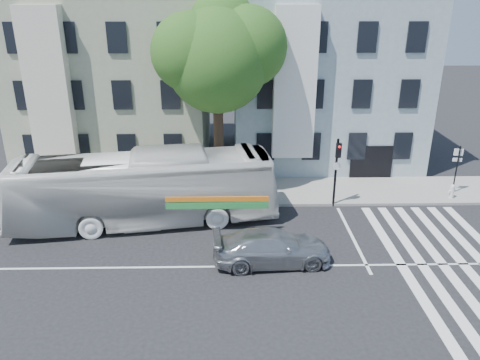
{
  "coord_description": "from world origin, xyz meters",
  "views": [
    {
      "loc": [
        0.72,
        -17.2,
        10.83
      ],
      "look_at": [
        1.13,
        3.99,
        2.4
      ],
      "focal_mm": 35.0,
      "sensor_mm": 36.0,
      "label": 1
    }
  ],
  "objects_px": {
    "fire_hydrant": "(452,191)",
    "traffic_signal": "(337,164)",
    "bus": "(144,189)",
    "sedan": "(272,247)"
  },
  "relations": [
    {
      "from": "traffic_signal",
      "to": "fire_hydrant",
      "type": "height_order",
      "value": "traffic_signal"
    },
    {
      "from": "sedan",
      "to": "traffic_signal",
      "type": "height_order",
      "value": "traffic_signal"
    },
    {
      "from": "bus",
      "to": "fire_hydrant",
      "type": "xyz_separation_m",
      "value": [
        16.74,
        2.35,
        -1.27
      ]
    },
    {
      "from": "traffic_signal",
      "to": "sedan",
      "type": "bearing_deg",
      "value": -129.5
    },
    {
      "from": "bus",
      "to": "fire_hydrant",
      "type": "distance_m",
      "value": 16.95
    },
    {
      "from": "bus",
      "to": "fire_hydrant",
      "type": "relative_size",
      "value": 16.34
    },
    {
      "from": "bus",
      "to": "traffic_signal",
      "type": "xyz_separation_m",
      "value": [
        9.93,
        1.6,
        0.65
      ]
    },
    {
      "from": "bus",
      "to": "sedan",
      "type": "bearing_deg",
      "value": -132.05
    },
    {
      "from": "fire_hydrant",
      "to": "traffic_signal",
      "type": "bearing_deg",
      "value": -173.65
    },
    {
      "from": "sedan",
      "to": "bus",
      "type": "bearing_deg",
      "value": 52.26
    }
  ]
}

